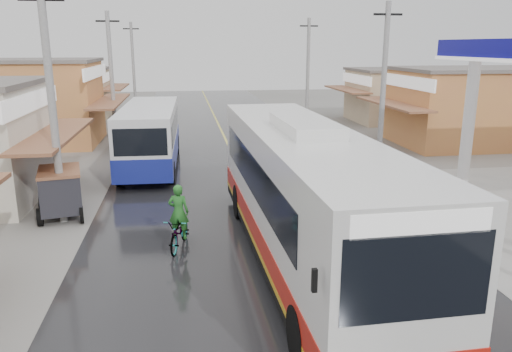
# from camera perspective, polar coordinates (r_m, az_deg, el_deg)

# --- Properties ---
(road) EXTENTS (12.00, 90.00, 0.02)m
(road) POSITION_cam_1_polar(r_m,az_deg,el_deg) (24.31, -1.70, 0.45)
(road) COLOR black
(road) RESTS_ON ground
(centre_line) EXTENTS (0.15, 90.00, 0.01)m
(centre_line) POSITION_cam_1_polar(r_m,az_deg,el_deg) (24.30, -1.70, 0.48)
(centre_line) COLOR #D8CC4C
(centre_line) RESTS_ON road
(utility_poles_left) EXTENTS (1.60, 50.00, 8.00)m
(utility_poles_left) POSITION_cam_1_polar(r_m,az_deg,el_deg) (25.49, -17.81, 0.39)
(utility_poles_left) COLOR gray
(utility_poles_left) RESTS_ON ground
(utility_poles_right) EXTENTS (1.60, 36.00, 8.00)m
(utility_poles_right) POSITION_cam_1_polar(r_m,az_deg,el_deg) (26.04, 13.78, 0.97)
(utility_poles_right) COLOR gray
(utility_poles_right) RESTS_ON ground
(coach_bus) EXTENTS (3.21, 13.16, 4.09)m
(coach_bus) POSITION_cam_1_polar(r_m,az_deg,el_deg) (13.87, 5.34, -2.25)
(coach_bus) COLOR silver
(coach_bus) RESTS_ON road
(second_bus) EXTENTS (2.74, 9.37, 3.09)m
(second_bus) POSITION_cam_1_polar(r_m,az_deg,el_deg) (25.42, -11.99, 4.59)
(second_bus) COLOR silver
(second_bus) RESTS_ON road
(cyclist) EXTENTS (1.11, 2.02, 2.07)m
(cyclist) POSITION_cam_1_polar(r_m,az_deg,el_deg) (15.31, -8.75, -5.81)
(cyclist) COLOR black
(cyclist) RESTS_ON ground
(tricycle_near) EXTENTS (1.93, 2.36, 1.76)m
(tricycle_near) POSITION_cam_1_polar(r_m,az_deg,el_deg) (19.07, -21.46, -1.51)
(tricycle_near) COLOR #26262D
(tricycle_near) RESTS_ON ground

